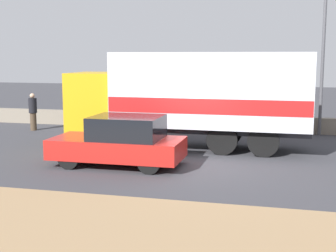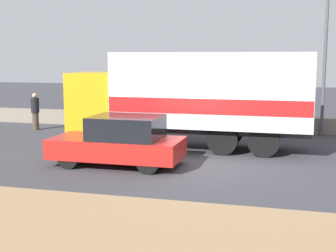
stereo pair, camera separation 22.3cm
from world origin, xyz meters
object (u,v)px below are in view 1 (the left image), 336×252
Objects in this scene: street_lamp at (323,50)px; box_truck at (195,95)px; pedestrian at (33,111)px; car_hatchback at (121,141)px.

street_lamp reaches higher than box_truck.
box_truck is 5.20× the size of pedestrian.
box_truck is at bearing -138.52° from street_lamp.
box_truck is at bearing -117.53° from car_hatchback.
pedestrian is (-12.85, -1.79, -2.79)m from street_lamp.
pedestrian is at bearing -42.10° from car_hatchback.
box_truck is at bearing -16.51° from pedestrian.
street_lamp is at bearing -138.52° from box_truck.
pedestrian is (-8.11, 2.40, -1.09)m from box_truck.
car_hatchback is at bearing -130.70° from street_lamp.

